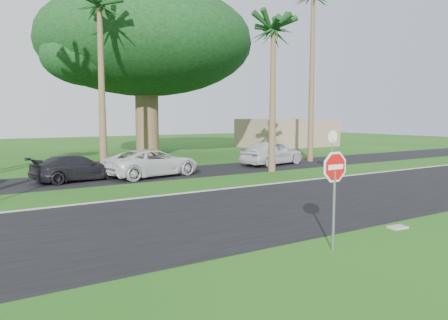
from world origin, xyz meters
The scene contains 14 objects.
ground centered at (0.00, 0.00, 0.00)m, with size 120.00×120.00×0.00m, color #1A4912.
road centered at (0.00, 2.00, 0.01)m, with size 120.00×8.00×0.02m, color black.
parking_strip centered at (0.00, 12.50, 0.01)m, with size 120.00×5.00×0.02m, color black.
curb centered at (0.00, 6.05, 0.03)m, with size 120.00×0.12×0.06m, color gray.
stop_sign_near centered at (0.50, -3.00, 1.77)m, with size 1.05×0.07×2.62m.
stop_sign_far centered at (12.00, 8.00, 1.77)m, with size 1.05×0.07×2.62m.
palm_center centered at (0.00, 14.00, 9.16)m, with size 5.00×5.00×10.50m.
palm_right_near centered at (9.00, 10.00, 8.19)m, with size 5.00×5.00×9.50m.
canopy_tree centered at (6.00, 22.00, 8.95)m, with size 16.50×16.50×13.12m.
building_far centered at (24.00, 26.00, 1.50)m, with size 10.00×6.00×3.00m, color gray.
car_dark centered at (-1.93, 12.27, 0.67)m, with size 1.87×4.59×1.33m, color black.
car_minivan centered at (2.02, 11.77, 0.75)m, with size 2.50×5.42×1.51m, color silver.
car_pickup centered at (11.08, 12.59, 0.85)m, with size 2.00×4.98×1.70m, color silver.
utility_slab centered at (3.74, -2.52, 0.03)m, with size 0.55×0.35×0.06m, color gray.
Camera 1 is at (-7.49, -10.47, 3.35)m, focal length 35.00 mm.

